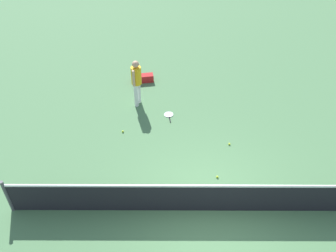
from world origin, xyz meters
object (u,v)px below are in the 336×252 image
at_px(tennis_ball_baseline, 166,187).
at_px(tennis_ball_stray_left, 86,195).
at_px(tennis_ball_midcourt, 123,131).
at_px(player_near_side, 136,79).
at_px(tennis_ball_by_net, 217,177).
at_px(equipment_bag, 144,78).
at_px(tennis_ball_near_player, 229,144).
at_px(tennis_racket_near_player, 169,115).

height_order(tennis_ball_baseline, tennis_ball_stray_left, same).
bearing_deg(tennis_ball_midcourt, player_near_side, -104.28).
bearing_deg(tennis_ball_midcourt, tennis_ball_by_net, 145.84).
bearing_deg(tennis_ball_baseline, tennis_ball_midcourt, -58.64).
distance_m(tennis_ball_stray_left, equipment_bag, 5.62).
xyz_separation_m(tennis_ball_stray_left, equipment_bag, (-1.23, -5.48, 0.11)).
bearing_deg(tennis_ball_stray_left, tennis_ball_by_net, -169.56).
bearing_deg(tennis_ball_by_net, tennis_ball_near_player, -110.57).
height_order(tennis_ball_midcourt, equipment_bag, equipment_bag).
relative_size(tennis_racket_near_player, tennis_ball_stray_left, 9.10).
bearing_deg(player_near_side, tennis_ball_stray_left, 74.73).
xyz_separation_m(player_near_side, tennis_ball_by_net, (-2.43, 3.41, -0.98)).
bearing_deg(tennis_ball_midcourt, tennis_racket_near_player, -149.22).
relative_size(tennis_racket_near_player, tennis_ball_baseline, 9.10).
relative_size(player_near_side, tennis_racket_near_player, 2.83).
height_order(tennis_ball_stray_left, equipment_bag, equipment_bag).
bearing_deg(equipment_bag, tennis_racket_near_player, 114.88).
relative_size(tennis_ball_midcourt, tennis_ball_stray_left, 1.00).
bearing_deg(tennis_racket_near_player, tennis_ball_baseline, 88.52).
relative_size(player_near_side, equipment_bag, 2.03).
bearing_deg(equipment_bag, tennis_ball_near_player, 128.75).
distance_m(tennis_ball_by_net, tennis_ball_baseline, 1.48).
relative_size(tennis_racket_near_player, tennis_ball_midcourt, 9.10).
bearing_deg(player_near_side, tennis_ball_by_net, 125.40).
xyz_separation_m(tennis_ball_near_player, tennis_ball_baseline, (1.93, 1.69, 0.00)).
xyz_separation_m(tennis_racket_near_player, tennis_ball_stray_left, (2.18, 3.43, 0.02)).
bearing_deg(tennis_ball_near_player, tennis_ball_midcourt, -9.80).
relative_size(tennis_racket_near_player, tennis_ball_near_player, 9.10).
bearing_deg(tennis_ball_near_player, tennis_ball_baseline, 41.14).
distance_m(tennis_ball_midcourt, tennis_ball_baseline, 2.65).
xyz_separation_m(tennis_ball_by_net, equipment_bag, (2.30, -4.83, 0.11)).
relative_size(tennis_ball_near_player, tennis_ball_baseline, 1.00).
bearing_deg(tennis_ball_near_player, tennis_ball_stray_left, 26.20).
bearing_deg(tennis_ball_near_player, tennis_racket_near_player, -37.87).
relative_size(tennis_ball_stray_left, equipment_bag, 0.08).
xyz_separation_m(tennis_ball_baseline, tennis_ball_stray_left, (2.10, 0.30, 0.00)).
distance_m(tennis_ball_midcourt, equipment_bag, 2.97).
xyz_separation_m(tennis_ball_near_player, equipment_bag, (2.81, -3.50, 0.11)).
distance_m(player_near_side, tennis_ball_near_player, 3.72).
distance_m(tennis_racket_near_player, equipment_bag, 2.27).
bearing_deg(tennis_ball_near_player, player_near_side, -35.39).
bearing_deg(player_near_side, tennis_ball_midcourt, 75.72).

